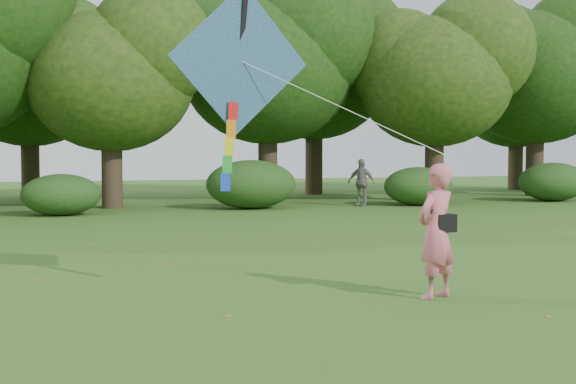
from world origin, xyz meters
name	(u,v)px	position (x,y,z in m)	size (l,w,h in m)	color
ground	(415,307)	(0.00, 0.00, 0.00)	(100.00, 100.00, 0.00)	#265114
man_kite_flyer	(436,231)	(0.58, 0.43, 0.98)	(0.71, 0.47, 1.96)	#D46374
bystander_right	(361,182)	(7.61, 17.80, 0.96)	(1.12, 0.47, 1.91)	slate
crossbody_bag	(444,222)	(0.69, 0.40, 1.11)	(0.43, 0.20, 0.74)	black
flying_kite	(240,64)	(-2.04, 1.57, 3.40)	(3.95, 1.45, 2.98)	#24439F
tree_line	(189,74)	(1.67, 22.88, 5.60)	(54.70, 15.30, 9.48)	#3A2D1E
shrub_band	(155,188)	(-0.72, 17.60, 0.86)	(39.15, 3.22, 1.88)	#264919
fallen_leaves	(280,262)	(-0.41, 4.52, 0.01)	(7.65, 10.36, 0.01)	olive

